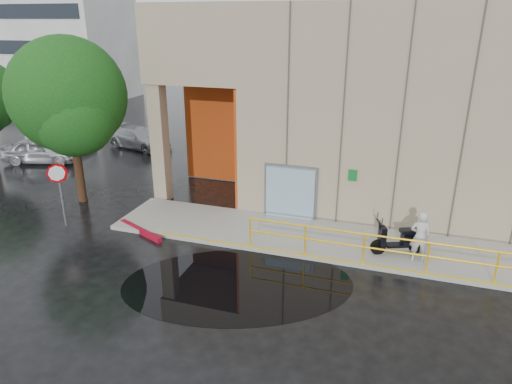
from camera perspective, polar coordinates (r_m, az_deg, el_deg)
ground at (r=13.15m, az=-3.13°, el=-13.61°), size 120.00×120.00×0.00m
sidewalk at (r=16.33m, az=16.10°, el=-6.82°), size 20.00×3.00×0.15m
building at (r=21.34m, az=21.11°, el=10.80°), size 20.00×10.17×8.00m
guardrail at (r=14.86m, az=17.03°, el=-7.19°), size 9.56×0.06×1.03m
distant_building at (r=49.72m, az=-23.47°, el=19.38°), size 12.00×8.08×15.00m
person at (r=15.36m, az=19.81°, el=-5.27°), size 0.65×0.46×1.68m
scooter at (r=15.61m, az=17.53°, el=-4.72°), size 1.85×1.20×1.40m
stop_sign at (r=18.35m, az=-23.46°, el=1.30°), size 0.57×0.55×2.51m
red_curb at (r=17.46m, az=-14.26°, el=-4.70°), size 2.26×1.15×0.18m
puddle at (r=13.95m, az=-2.29°, el=-11.37°), size 7.95×6.36×0.01m
car_a at (r=27.62m, az=-25.28°, el=4.72°), size 4.33×2.68×1.38m
car_b at (r=30.76m, az=-23.35°, el=6.56°), size 4.49×2.00×1.43m
car_c at (r=28.81m, az=-14.39°, el=6.57°), size 4.68×2.88×1.27m
tree_near at (r=19.94m, az=-22.28°, el=10.56°), size 4.64×4.64×6.89m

